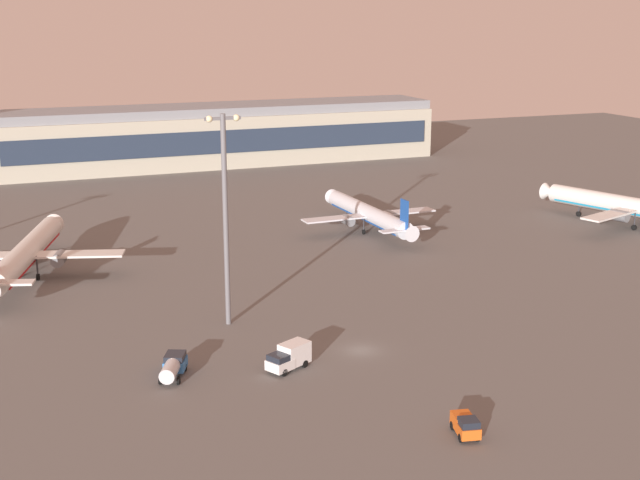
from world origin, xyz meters
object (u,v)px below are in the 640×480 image
at_px(airplane_mid_apron, 26,254).
at_px(catering_truck, 289,356).
at_px(apron_light_east, 225,208).
at_px(baggage_tractor, 466,425).
at_px(fuel_truck, 173,366).
at_px(airplane_far_stand, 369,214).
at_px(airplane_near_gate, 632,207).

xyz_separation_m(airplane_mid_apron, catering_truck, (26.58, -50.51, -2.31)).
height_order(airplane_mid_apron, apron_light_east, apron_light_east).
height_order(airplane_mid_apron, baggage_tractor, airplane_mid_apron).
relative_size(baggage_tractor, fuel_truck, 0.68).
height_order(airplane_far_stand, catering_truck, airplane_far_stand).
distance_m(airplane_mid_apron, fuel_truck, 49.62).
relative_size(airplane_near_gate, airplane_mid_apron, 1.01).
height_order(airplane_far_stand, apron_light_east, apron_light_east).
bearing_deg(airplane_mid_apron, airplane_far_stand, 24.02).
relative_size(airplane_near_gate, fuel_truck, 6.00).
bearing_deg(airplane_near_gate, apron_light_east, 176.15).
bearing_deg(fuel_truck, airplane_near_gate, 45.50).
relative_size(airplane_far_stand, apron_light_east, 1.23).
height_order(airplane_far_stand, baggage_tractor, airplane_far_stand).
distance_m(airplane_far_stand, fuel_truck, 74.57).
distance_m(airplane_far_stand, baggage_tractor, 84.32).
xyz_separation_m(fuel_truck, apron_light_east, (10.90, 14.96, 14.78)).
bearing_deg(apron_light_east, catering_truck, -81.98).
xyz_separation_m(airplane_near_gate, apron_light_east, (-89.49, -24.13, 12.19)).
bearing_deg(apron_light_east, airplane_mid_apron, 126.28).
relative_size(airplane_mid_apron, airplane_far_stand, 1.11).
xyz_separation_m(airplane_near_gate, fuel_truck, (-100.39, -39.09, -2.60)).
bearing_deg(apron_light_east, airplane_far_stand, 45.31).
relative_size(catering_truck, baggage_tractor, 1.37).
height_order(baggage_tractor, apron_light_east, apron_light_east).
xyz_separation_m(airplane_mid_apron, baggage_tractor, (37.23, -72.93, -2.71)).
distance_m(catering_truck, baggage_tractor, 24.82).
distance_m(airplane_near_gate, airplane_mid_apron, 113.91).
height_order(airplane_near_gate, airplane_mid_apron, airplane_near_gate).
relative_size(airplane_near_gate, catering_truck, 6.49).
bearing_deg(baggage_tractor, airplane_near_gate, -127.35).
bearing_deg(baggage_tractor, airplane_mid_apron, -50.39).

